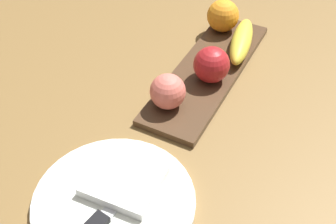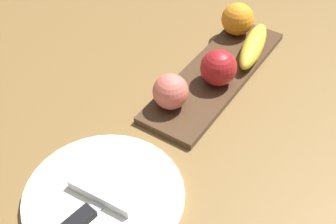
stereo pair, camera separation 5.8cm
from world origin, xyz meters
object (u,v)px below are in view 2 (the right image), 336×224
Objects in this scene: banana at (253,46)px; folded_napkin at (116,177)px; fruit_tray at (216,74)px; peach at (171,92)px; knife at (77,223)px; apple at (219,68)px; orange_near_apple at (238,19)px; dinner_plate at (104,196)px.

folded_napkin is at bearing -16.24° from banana.
fruit_tray is 6.08× the size of peach.
knife is (-0.52, 0.03, -0.02)m from banana.
apple is (-0.03, -0.02, 0.04)m from fruit_tray.
fruit_tray is 3.62× the size of folded_napkin.
orange_near_apple is 0.64× the size of folded_napkin.
peach is at bearing 5.98° from dinner_plate.
orange_near_apple is 0.40× the size of knife.
knife is at bearing 177.82° from apple.
dinner_plate is at bearing 180.00° from folded_napkin.
dinner_plate is 0.04m from folded_napkin.
banana is (0.12, -0.02, -0.02)m from apple.
folded_napkin is (-0.20, -0.02, -0.03)m from peach.
folded_napkin is (-0.33, 0.00, 0.02)m from fruit_tray.
orange_near_apple is 0.51m from dinner_plate.
banana is 2.51× the size of peach.
peach is 0.37× the size of knife.
folded_napkin is at bearing -176.28° from orange_near_apple.
folded_napkin is (0.03, -0.00, 0.02)m from dinner_plate.
dinner_plate is at bearing -174.02° from peach.
peach is 0.23m from dinner_plate.
folded_napkin is at bearing -173.06° from peach.
dinner_plate is at bearing -15.93° from banana.
apple is 0.29× the size of dinner_plate.
apple reaches higher than knife.
orange_near_apple is 1.08× the size of peach.
orange_near_apple is at bearing 3.72° from folded_napkin.
dinner_plate is 0.06m from knife.
apple is at bearing -149.42° from fruit_tray.
apple is 0.40× the size of knife.
fruit_tray is 0.11m from banana.
fruit_tray is at bearing -0.00° from dinner_plate.
apple is at bearing -20.81° from peach.
apple is 1.00× the size of orange_near_apple.
peach is at bearing -178.49° from orange_near_apple.
dinner_plate is (-0.23, -0.02, -0.04)m from peach.
knife is (-0.43, -0.00, 0.01)m from fruit_tray.
peach is (-0.23, 0.06, 0.01)m from banana.
apple is 1.08× the size of peach.
apple reaches higher than peach.
knife is (-0.29, -0.03, -0.03)m from peach.
apple is 0.40m from knife.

